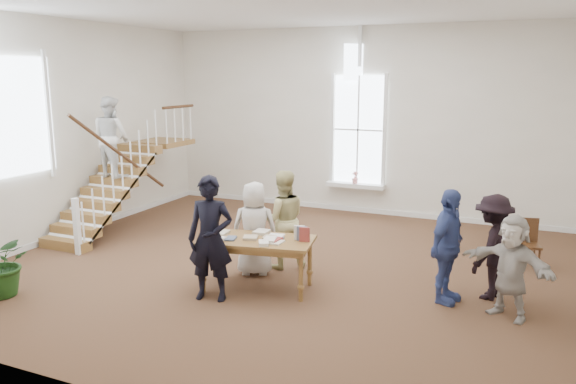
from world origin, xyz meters
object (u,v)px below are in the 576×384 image
at_px(elderly_woman, 254,228).
at_px(person_yellow, 283,219).
at_px(floor_plant, 2,263).
at_px(woman_cluster_b, 492,247).
at_px(woman_cluster_a, 447,246).
at_px(side_chair, 528,241).
at_px(police_officer, 210,239).
at_px(library_table, 256,244).
at_px(woman_cluster_c, 511,267).

distance_m(elderly_woman, person_yellow, 0.59).
bearing_deg(elderly_woman, floor_plant, 17.92).
relative_size(person_yellow, woman_cluster_b, 1.08).
height_order(woman_cluster_a, side_chair, woman_cluster_a).
bearing_deg(police_officer, woman_cluster_b, 11.12).
bearing_deg(floor_plant, library_table, 28.41).
xyz_separation_m(police_officer, floor_plant, (-3.00, -1.22, -0.42)).
xyz_separation_m(woman_cluster_a, side_chair, (1.10, 2.23, -0.40)).
bearing_deg(floor_plant, woman_cluster_a, 21.94).
distance_m(woman_cluster_b, woman_cluster_c, 0.72).
bearing_deg(woman_cluster_b, woman_cluster_a, -34.13).
bearing_deg(woman_cluster_c, person_yellow, -161.15).
height_order(person_yellow, woman_cluster_a, person_yellow).
xyz_separation_m(person_yellow, woman_cluster_a, (2.88, -0.43, -0.00)).
relative_size(elderly_woman, woman_cluster_c, 1.08).
bearing_deg(library_table, woman_cluster_a, 2.81).
distance_m(person_yellow, woman_cluster_c, 3.84).
bearing_deg(library_table, side_chair, 25.96).
bearing_deg(floor_plant, woman_cluster_b, 23.42).
relative_size(library_table, police_officer, 0.99).
bearing_deg(woman_cluster_a, elderly_woman, 104.88).
xyz_separation_m(elderly_woman, person_yellow, (0.30, 0.50, 0.07)).
distance_m(person_yellow, side_chair, 4.39).
bearing_deg(woman_cluster_b, person_yellow, -70.73).
height_order(person_yellow, side_chair, person_yellow).
xyz_separation_m(person_yellow, floor_plant, (-3.40, -2.97, -0.34)).
distance_m(library_table, elderly_woman, 0.70).
distance_m(woman_cluster_a, floor_plant, 6.78).
bearing_deg(woman_cluster_b, woman_cluster_c, 43.77).
bearing_deg(woman_cluster_a, side_chair, -12.46).
height_order(library_table, person_yellow, person_yellow).
bearing_deg(woman_cluster_a, woman_cluster_b, -39.45).
distance_m(police_officer, side_chair, 5.66).
relative_size(library_table, side_chair, 2.19).
distance_m(elderly_woman, woman_cluster_b, 3.82).
height_order(elderly_woman, woman_cluster_c, elderly_woman).
bearing_deg(woman_cluster_b, side_chair, -176.54).
bearing_deg(police_officer, woman_cluster_c, 1.60).
xyz_separation_m(police_officer, woman_cluster_c, (4.18, 1.12, -0.21)).
bearing_deg(police_officer, elderly_woman, 72.09).
bearing_deg(person_yellow, library_table, 58.37).
bearing_deg(side_chair, floor_plant, -162.48).
height_order(police_officer, elderly_woman, police_officer).
bearing_deg(woman_cluster_c, woman_cluster_b, 143.13).
bearing_deg(elderly_woman, police_officer, 64.86).
xyz_separation_m(person_yellow, woman_cluster_b, (3.48, 0.02, -0.06)).
relative_size(elderly_woman, woman_cluster_b, 0.99).
xyz_separation_m(floor_plant, side_chair, (7.38, 4.77, -0.06)).
height_order(elderly_woman, person_yellow, person_yellow).
xyz_separation_m(elderly_woman, woman_cluster_b, (3.78, 0.52, 0.00)).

